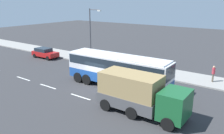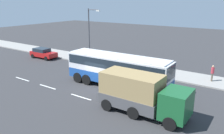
{
  "view_description": "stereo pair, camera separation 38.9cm",
  "coord_description": "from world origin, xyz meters",
  "px_view_note": "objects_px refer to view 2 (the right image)",
  "views": [
    {
      "loc": [
        14.28,
        -17.0,
        8.48
      ],
      "look_at": [
        1.18,
        1.25,
        2.01
      ],
      "focal_mm": 36.98,
      "sensor_mm": 36.0,
      "label": 1
    },
    {
      "loc": [
        13.96,
        -17.23,
        8.48
      ],
      "look_at": [
        1.18,
        1.25,
        2.01
      ],
      "focal_mm": 36.98,
      "sensor_mm": 36.0,
      "label": 2
    }
  ],
  "objects_px": {
    "coach_bus": "(118,68)",
    "street_lamp": "(90,32)",
    "pedestrian_at_crossing": "(143,62)",
    "cargo_truck": "(141,93)",
    "car_red_compact": "(43,53)",
    "pedestrian_near_curb": "(213,72)"
  },
  "relations": [
    {
      "from": "car_red_compact",
      "to": "cargo_truck",
      "type": "bearing_deg",
      "value": -21.69
    },
    {
      "from": "pedestrian_near_curb",
      "to": "pedestrian_at_crossing",
      "type": "distance_m",
      "value": 8.37
    },
    {
      "from": "coach_bus",
      "to": "street_lamp",
      "type": "height_order",
      "value": "street_lamp"
    },
    {
      "from": "car_red_compact",
      "to": "coach_bus",
      "type": "bearing_deg",
      "value": -15.16
    },
    {
      "from": "cargo_truck",
      "to": "coach_bus",
      "type": "bearing_deg",
      "value": 140.93
    },
    {
      "from": "pedestrian_near_curb",
      "to": "coach_bus",
      "type": "bearing_deg",
      "value": -158.68
    },
    {
      "from": "car_red_compact",
      "to": "street_lamp",
      "type": "xyz_separation_m",
      "value": [
        7.86,
        1.89,
        3.57
      ]
    },
    {
      "from": "pedestrian_at_crossing",
      "to": "street_lamp",
      "type": "height_order",
      "value": "street_lamp"
    },
    {
      "from": "pedestrian_at_crossing",
      "to": "street_lamp",
      "type": "bearing_deg",
      "value": 88.81
    },
    {
      "from": "coach_bus",
      "to": "car_red_compact",
      "type": "bearing_deg",
      "value": 165.35
    },
    {
      "from": "pedestrian_at_crossing",
      "to": "street_lamp",
      "type": "xyz_separation_m",
      "value": [
        -7.46,
        -1.39,
        3.35
      ]
    },
    {
      "from": "pedestrian_at_crossing",
      "to": "cargo_truck",
      "type": "bearing_deg",
      "value": -165.2
    },
    {
      "from": "car_red_compact",
      "to": "pedestrian_near_curb",
      "type": "relative_size",
      "value": 2.48
    },
    {
      "from": "cargo_truck",
      "to": "pedestrian_at_crossing",
      "type": "bearing_deg",
      "value": 116.08
    },
    {
      "from": "coach_bus",
      "to": "pedestrian_near_curb",
      "type": "relative_size",
      "value": 6.32
    },
    {
      "from": "coach_bus",
      "to": "pedestrian_at_crossing",
      "type": "relative_size",
      "value": 7.2
    },
    {
      "from": "coach_bus",
      "to": "cargo_truck",
      "type": "height_order",
      "value": "coach_bus"
    },
    {
      "from": "car_red_compact",
      "to": "pedestrian_near_curb",
      "type": "height_order",
      "value": "pedestrian_near_curb"
    },
    {
      "from": "pedestrian_near_curb",
      "to": "pedestrian_at_crossing",
      "type": "height_order",
      "value": "pedestrian_near_curb"
    },
    {
      "from": "coach_bus",
      "to": "cargo_truck",
      "type": "distance_m",
      "value": 5.88
    },
    {
      "from": "cargo_truck",
      "to": "street_lamp",
      "type": "xyz_separation_m",
      "value": [
        -12.84,
        9.38,
        2.72
      ]
    },
    {
      "from": "cargo_truck",
      "to": "car_red_compact",
      "type": "height_order",
      "value": "cargo_truck"
    }
  ]
}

